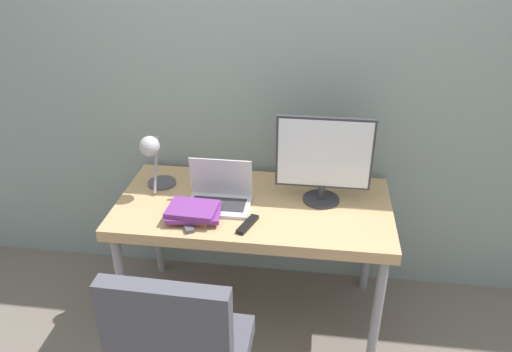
% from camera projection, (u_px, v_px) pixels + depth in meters
% --- Properties ---
extents(wall_back, '(8.00, 0.05, 2.60)m').
position_uv_depth(wall_back, '(264.00, 76.00, 2.72)').
color(wall_back, gray).
rests_on(wall_back, ground_plane).
extents(desk, '(1.43, 0.72, 0.75)m').
position_uv_depth(desk, '(254.00, 214.00, 2.64)').
color(desk, tan).
rests_on(desk, ground_plane).
extents(laptop, '(0.33, 0.22, 0.23)m').
position_uv_depth(laptop, '(219.00, 196.00, 2.58)').
color(laptop, silver).
rests_on(laptop, desk).
extents(monitor, '(0.49, 0.19, 0.47)m').
position_uv_depth(monitor, '(324.00, 158.00, 2.52)').
color(monitor, '#333338').
rests_on(monitor, desk).
extents(desk_lamp, '(0.15, 0.26, 0.35)m').
position_uv_depth(desk_lamp, '(153.00, 156.00, 2.60)').
color(desk_lamp, '#4C4C51').
rests_on(desk_lamp, desk).
extents(book_stack, '(0.28, 0.22, 0.07)m').
position_uv_depth(book_stack, '(194.00, 212.00, 2.46)').
color(book_stack, gold).
rests_on(book_stack, desk).
extents(tv_remote, '(0.11, 0.16, 0.02)m').
position_uv_depth(tv_remote, '(186.00, 223.00, 2.42)').
color(tv_remote, '#4C4C51').
rests_on(tv_remote, desk).
extents(media_remote, '(0.09, 0.17, 0.02)m').
position_uv_depth(media_remote, '(248.00, 224.00, 2.42)').
color(media_remote, black).
rests_on(media_remote, desk).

